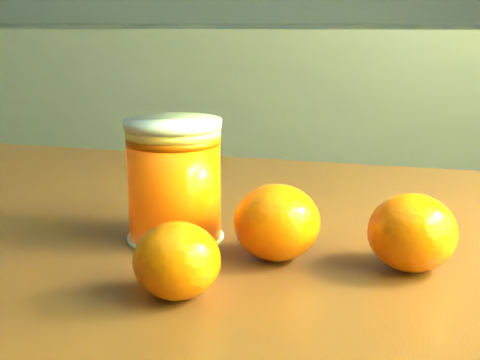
# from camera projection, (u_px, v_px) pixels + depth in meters

# --- Properties ---
(juice_glass) EXTENTS (0.08, 0.08, 0.10)m
(juice_glass) POSITION_uv_depth(u_px,v_px,m) (174.00, 181.00, 0.54)
(juice_glass) COLOR #FF5205
(juice_glass) RESTS_ON table
(orange_front) EXTENTS (0.08, 0.08, 0.06)m
(orange_front) POSITION_uv_depth(u_px,v_px,m) (277.00, 222.00, 0.50)
(orange_front) COLOR #E05D04
(orange_front) RESTS_ON table
(orange_back) EXTENTS (0.07, 0.07, 0.06)m
(orange_back) POSITION_uv_depth(u_px,v_px,m) (412.00, 233.00, 0.48)
(orange_back) COLOR #E05D04
(orange_back) RESTS_ON table
(orange_extra) EXTENTS (0.07, 0.07, 0.05)m
(orange_extra) POSITION_uv_depth(u_px,v_px,m) (177.00, 261.00, 0.43)
(orange_extra) COLOR #E05D04
(orange_extra) RESTS_ON table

